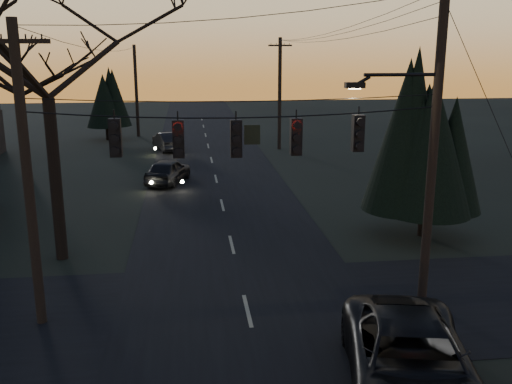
{
  "coord_description": "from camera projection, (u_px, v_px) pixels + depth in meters",
  "views": [
    {
      "loc": [
        -1.65,
        -5.74,
        7.74
      ],
      "look_at": [
        0.22,
        9.7,
        3.79
      ],
      "focal_mm": 40.0,
      "sensor_mm": 36.0,
      "label": 1
    }
  ],
  "objects": [
    {
      "name": "main_road",
      "position": [
        225.0,
        217.0,
        26.86
      ],
      "size": [
        8.0,
        120.0,
        0.02
      ],
      "primitive_type": "cube",
      "color": "black",
      "rests_on": "ground"
    },
    {
      "name": "cross_road",
      "position": [
        247.0,
        311.0,
        17.24
      ],
      "size": [
        60.0,
        7.0,
        0.02
      ],
      "primitive_type": "cube",
      "color": "black",
      "rests_on": "ground"
    },
    {
      "name": "utility_pole_right",
      "position": [
        421.0,
        302.0,
        17.88
      ],
      "size": [
        5.0,
        0.3,
        10.0
      ],
      "primitive_type": null,
      "color": "black",
      "rests_on": "ground"
    },
    {
      "name": "utility_pole_left",
      "position": [
        42.0,
        322.0,
        16.54
      ],
      "size": [
        1.8,
        0.3,
        8.5
      ],
      "primitive_type": null,
      "color": "black",
      "rests_on": "ground"
    },
    {
      "name": "utility_pole_far_r",
      "position": [
        279.0,
        149.0,
        44.83
      ],
      "size": [
        1.8,
        0.3,
        8.5
      ],
      "primitive_type": null,
      "color": "black",
      "rests_on": "ground"
    },
    {
      "name": "utility_pole_far_l",
      "position": [
        139.0,
        136.0,
        51.18
      ],
      "size": [
        0.3,
        0.3,
        8.0
      ],
      "primitive_type": null,
      "color": "black",
      "rests_on": "ground"
    },
    {
      "name": "span_signal_assembly",
      "position": [
        238.0,
        137.0,
        15.9
      ],
      "size": [
        11.5,
        0.44,
        1.49
      ],
      "color": "black",
      "rests_on": "ground"
    },
    {
      "name": "bare_tree_left",
      "position": [
        42.0,
        27.0,
        19.5
      ],
      "size": [
        10.83,
        10.83,
        12.03
      ],
      "color": "black",
      "rests_on": "ground"
    },
    {
      "name": "evergreen_right",
      "position": [
        429.0,
        134.0,
        23.13
      ],
      "size": [
        3.92,
        3.92,
        7.52
      ],
      "color": "black",
      "rests_on": "ground"
    },
    {
      "name": "bare_tree_dist",
      "position": [
        17.0,
        60.0,
        32.5
      ],
      "size": [
        6.59,
        6.59,
        10.13
      ],
      "color": "black",
      "rests_on": "ground"
    },
    {
      "name": "evergreen_dist",
      "position": [
        106.0,
        101.0,
        48.47
      ],
      "size": [
        3.25,
        3.25,
        5.46
      ],
      "color": "black",
      "rests_on": "ground"
    },
    {
      "name": "suv_near",
      "position": [
        411.0,
        363.0,
        12.84
      ],
      "size": [
        3.99,
        6.51,
        1.69
      ],
      "primitive_type": "imported",
      "rotation": [
        0.0,
        0.0,
        -0.21
      ],
      "color": "black",
      "rests_on": "ground"
    },
    {
      "name": "sedan_oncoming_a",
      "position": [
        168.0,
        171.0,
        33.31
      ],
      "size": [
        2.92,
        4.56,
        1.45
      ],
      "primitive_type": "imported",
      "rotation": [
        0.0,
        0.0,
        2.83
      ],
      "color": "black",
      "rests_on": "ground"
    },
    {
      "name": "sedan_oncoming_b",
      "position": [
        167.0,
        141.0,
        44.03
      ],
      "size": [
        2.6,
        4.51,
        1.41
      ],
      "primitive_type": "imported",
      "rotation": [
        0.0,
        0.0,
        3.42
      ],
      "color": "black",
      "rests_on": "ground"
    }
  ]
}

